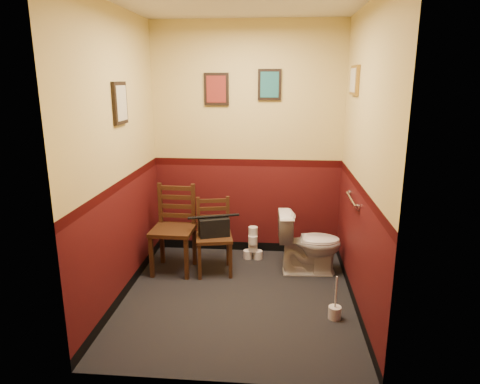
% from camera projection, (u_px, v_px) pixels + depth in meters
% --- Properties ---
extents(floor, '(2.20, 2.40, 0.00)m').
position_uv_depth(floor, '(238.00, 298.00, 4.16)').
color(floor, black).
rests_on(floor, ground).
extents(wall_back, '(2.20, 0.00, 2.70)m').
position_uv_depth(wall_back, '(247.00, 142.00, 4.97)').
color(wall_back, '#450F0F').
rests_on(wall_back, ground).
extents(wall_front, '(2.20, 0.00, 2.70)m').
position_uv_depth(wall_front, '(220.00, 197.00, 2.66)').
color(wall_front, '#450F0F').
rests_on(wall_front, ground).
extents(wall_left, '(0.00, 2.40, 2.70)m').
position_uv_depth(wall_left, '(118.00, 159.00, 3.91)').
color(wall_left, '#450F0F').
rests_on(wall_left, ground).
extents(wall_right, '(0.00, 2.40, 2.70)m').
position_uv_depth(wall_right, '(363.00, 163.00, 3.72)').
color(wall_right, '#450F0F').
rests_on(wall_right, ground).
extents(grab_bar, '(0.05, 0.56, 0.06)m').
position_uv_depth(grab_bar, '(352.00, 200.00, 4.07)').
color(grab_bar, silver).
rests_on(grab_bar, wall_right).
extents(framed_print_back_a, '(0.28, 0.04, 0.36)m').
position_uv_depth(framed_print_back_a, '(216.00, 89.00, 4.83)').
color(framed_print_back_a, black).
rests_on(framed_print_back_a, wall_back).
extents(framed_print_back_b, '(0.26, 0.04, 0.34)m').
position_uv_depth(framed_print_back_b, '(270.00, 85.00, 4.76)').
color(framed_print_back_b, black).
rests_on(framed_print_back_b, wall_back).
extents(framed_print_left, '(0.04, 0.30, 0.38)m').
position_uv_depth(framed_print_left, '(120.00, 103.00, 3.87)').
color(framed_print_left, black).
rests_on(framed_print_left, wall_left).
extents(framed_print_right, '(0.04, 0.34, 0.28)m').
position_uv_depth(framed_print_right, '(354.00, 80.00, 4.12)').
color(framed_print_right, olive).
rests_on(framed_print_right, wall_right).
extents(toilet, '(0.71, 0.42, 0.67)m').
position_uv_depth(toilet, '(309.00, 243.00, 4.63)').
color(toilet, white).
rests_on(toilet, floor).
extents(toilet_brush, '(0.11, 0.11, 0.41)m').
position_uv_depth(toilet_brush, '(335.00, 312.00, 3.79)').
color(toilet_brush, silver).
rests_on(toilet_brush, floor).
extents(chair_left, '(0.46, 0.46, 0.95)m').
position_uv_depth(chair_left, '(174.00, 229.00, 4.67)').
color(chair_left, '#402413').
rests_on(chair_left, floor).
extents(chair_right, '(0.45, 0.45, 0.81)m').
position_uv_depth(chair_right, '(214.00, 236.00, 4.65)').
color(chair_right, '#402413').
rests_on(chair_right, floor).
extents(handbag, '(0.35, 0.25, 0.23)m').
position_uv_depth(handbag, '(214.00, 227.00, 4.58)').
color(handbag, black).
rests_on(handbag, chair_right).
extents(tp_stack, '(0.23, 0.14, 0.39)m').
position_uv_depth(tp_stack, '(253.00, 245.00, 5.02)').
color(tp_stack, silver).
rests_on(tp_stack, floor).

